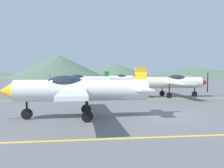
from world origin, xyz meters
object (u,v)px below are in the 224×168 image
airplane_mid (170,82)px  airplane_far (81,80)px  airplane_near (77,90)px  airplane_back (125,78)px

airplane_mid → airplane_far: (-9.28, 7.54, 0.00)m
airplane_near → airplane_far: bearing=90.1°
airplane_near → airplane_far: (-0.03, 17.47, 0.00)m
airplane_near → airplane_mid: 13.58m
airplane_mid → airplane_far: 11.96m
airplane_near → airplane_back: (7.99, 29.33, 0.00)m
airplane_mid → airplane_back: bearing=93.7°
airplane_far → airplane_near: bearing=-89.9°
airplane_near → airplane_far: same height
airplane_mid → airplane_far: same height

